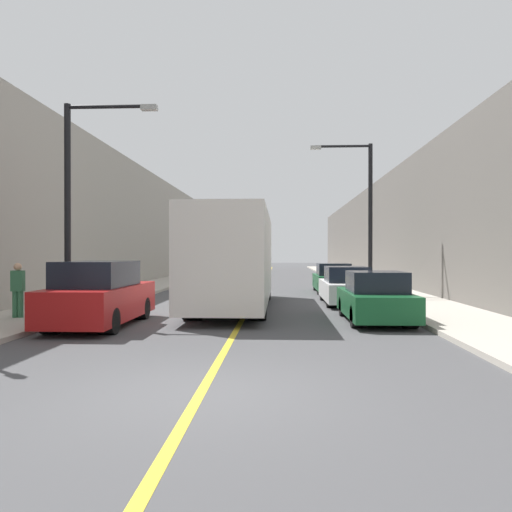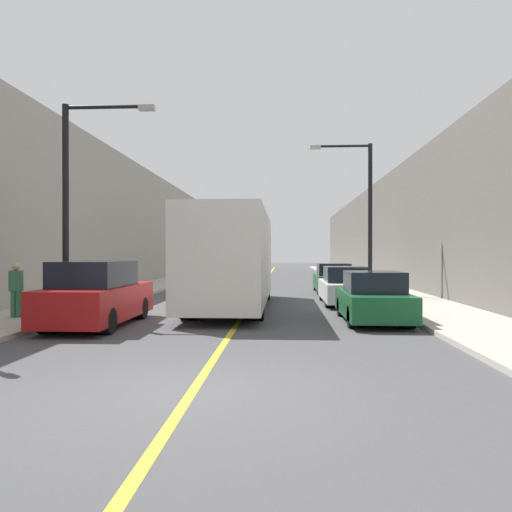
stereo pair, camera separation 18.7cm
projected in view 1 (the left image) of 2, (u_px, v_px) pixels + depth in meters
name	position (u px, v px, depth m)	size (l,w,h in m)	color
ground_plane	(200.00, 394.00, 7.32)	(200.00, 200.00, 0.00)	#474749
sidewalk_left	(176.00, 280.00, 37.60)	(3.02, 72.00, 0.13)	#B2AA9E
sidewalk_right	(354.00, 280.00, 36.96)	(3.02, 72.00, 0.13)	#B2AA9E
building_row_left	(131.00, 228.00, 37.75)	(4.00, 72.00, 7.94)	gray
building_row_right	(402.00, 232.00, 36.77)	(4.00, 72.00, 7.28)	#66605B
road_center_line	(264.00, 281.00, 37.28)	(0.16, 72.00, 0.01)	gold
bus	(235.00, 258.00, 18.69)	(2.57, 10.71, 3.52)	silver
parked_suv_left	(100.00, 296.00, 14.11)	(1.91, 4.82, 1.84)	maroon
car_right_near	(375.00, 299.00, 14.96)	(1.80, 4.23, 1.52)	#145128
car_right_mid	(346.00, 287.00, 20.23)	(1.83, 4.80, 1.53)	silver
car_right_far	(333.00, 279.00, 26.17)	(1.84, 4.59, 1.54)	#145128
street_lamp_left	(77.00, 192.00, 15.46)	(2.92, 0.24, 6.57)	black
street_lamp_right	(364.00, 207.00, 23.50)	(2.92, 0.24, 7.09)	black
pedestrian	(18.00, 289.00, 14.95)	(0.36, 0.23, 1.64)	#336B47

